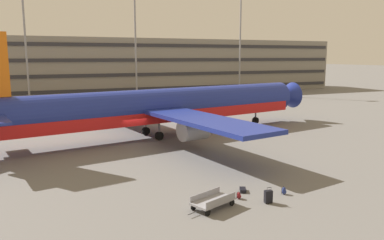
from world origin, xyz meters
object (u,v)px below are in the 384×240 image
object	(u,v)px
airliner	(160,107)
backpack_laid_flat	(284,191)
backpack_red	(239,195)
suitcase_orange	(243,190)
suitcase_teal	(268,196)
baggage_cart	(213,201)

from	to	relation	value
airliner	backpack_laid_flat	bearing A→B (deg)	-85.47
backpack_laid_flat	backpack_red	world-z (taller)	backpack_laid_flat
suitcase_orange	backpack_red	size ratio (longest dim) A/B	1.70
suitcase_orange	backpack_laid_flat	xyz separation A→B (m)	(2.14, -1.47, 0.12)
suitcase_teal	suitcase_orange	xyz separation A→B (m)	(-0.38, 2.29, -0.31)
suitcase_orange	airliner	bearing A→B (deg)	88.24
suitcase_orange	baggage_cart	world-z (taller)	baggage_cart
airliner	baggage_cart	distance (m)	20.52
backpack_red	baggage_cart	bearing A→B (deg)	-162.66
suitcase_orange	backpack_red	distance (m)	1.32
baggage_cart	suitcase_teal	bearing A→B (deg)	-10.84
baggage_cart	backpack_red	bearing A→B (deg)	17.34
backpack_laid_flat	airliner	bearing A→B (deg)	94.53
backpack_red	baggage_cart	world-z (taller)	baggage_cart
airliner	suitcase_teal	world-z (taller)	airliner
airliner	baggage_cart	size ratio (longest dim) A/B	12.45
suitcase_teal	backpack_red	distance (m)	1.82
baggage_cart	airliner	bearing A→B (deg)	79.99
airliner	backpack_red	world-z (taller)	airliner
suitcase_orange	backpack_red	world-z (taller)	backpack_red
airliner	backpack_laid_flat	size ratio (longest dim) A/B	77.89
backpack_laid_flat	baggage_cart	xyz separation A→B (m)	(-5.11, -0.18, 0.19)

